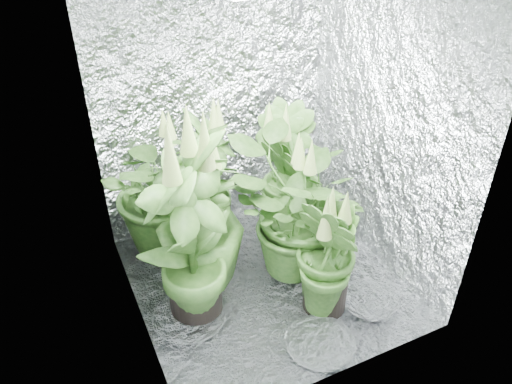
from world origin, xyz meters
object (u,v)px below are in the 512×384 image
Objects in this scene: plant_e at (299,211)px; plant_c at (286,174)px; plant_b at (210,176)px; plant_a at (162,185)px; circulation_fan at (328,221)px; plant_g at (329,256)px; plant_d at (199,220)px; plant_f at (190,233)px.

plant_c is at bearing 71.91° from plant_e.
plant_c is (0.48, -0.21, 0.00)m from plant_b.
plant_c is at bearing -14.18° from plant_a.
plant_c is 0.45m from circulation_fan.
plant_a is 1.00× the size of plant_c.
plant_b is 1.16× the size of plant_g.
plant_d is 2.67× the size of circulation_fan.
plant_c is 1.01× the size of plant_e.
plant_c is at bearing 30.19° from plant_f.
plant_d is 0.30m from plant_f.
plant_b is at bearing 117.79° from plant_e.
plant_e is (0.34, -0.64, 0.02)m from plant_b.
plant_d is 0.99m from circulation_fan.
plant_d is at bearing -117.84° from plant_b.
plant_a is 1.01× the size of plant_e.
circulation_fan is (1.07, 0.25, -0.44)m from plant_f.
plant_c is at bearing 19.52° from plant_d.
circulation_fan is (1.03, -0.46, -0.32)m from plant_a.
plant_b is at bearing 0.89° from plant_a.
plant_f is (-0.38, -0.71, 0.14)m from plant_b.
plant_g is (-0.14, -0.78, -0.08)m from plant_c.
plant_f is (-0.72, -0.07, 0.12)m from plant_e.
circulation_fan is at bearing -50.10° from plant_c.
plant_c is 0.80m from plant_g.
plant_e is (-0.14, -0.43, 0.01)m from plant_c.
plant_f is at bearing -118.51° from plant_d.
plant_a is 0.79× the size of plant_f.
plant_b is at bearing 62.16° from plant_d.
plant_b is at bearing 61.93° from plant_f.
plant_e is at bearing -62.21° from plant_b.
plant_d reaches higher than plant_e.
plant_d is at bearing -78.89° from plant_a.
plant_e is 0.78× the size of plant_f.
plant_a is 1.20m from plant_g.
circulation_fan is at bearing 56.25° from plant_g.
plant_e is at bearing -142.64° from circulation_fan.
plant_g is (0.72, -0.28, -0.21)m from plant_f.
plant_c is 0.78× the size of plant_f.
circulation_fan is at bearing 0.37° from plant_d.
plant_d reaches higher than plant_a.
plant_d is at bearing -160.48° from plant_c.
plant_a is at bearing 136.78° from plant_e.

